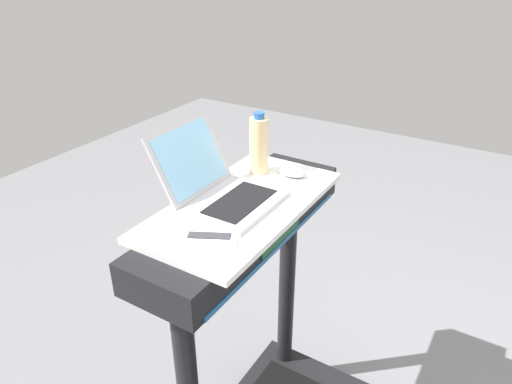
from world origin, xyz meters
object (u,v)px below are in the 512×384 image
Objects in this scene: water_bottle at (259,145)px; computer_mouse at (292,172)px; tv_remote at (209,239)px; laptop at (221,188)px.

computer_mouse is at bearing -76.05° from water_bottle.
water_bottle reaches higher than computer_mouse.
water_bottle is 1.39× the size of tv_remote.
water_bottle is 0.50m from tv_remote.
water_bottle is (0.26, 0.01, 0.06)m from laptop.
laptop is at bearing 27.66° from tv_remote.
computer_mouse is 0.44× the size of water_bottle.
computer_mouse is 0.50m from tv_remote.
computer_mouse is at bearing -0.06° from tv_remote.
tv_remote is at bearing 174.09° from computer_mouse.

